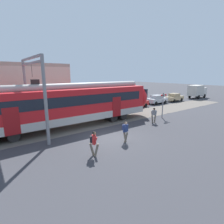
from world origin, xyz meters
The scene contains 10 objects.
ground_plane centered at (0.00, 0.00, 0.00)m, with size 160.00×160.00×0.00m, color #38383D.
pedestrian_red centered at (-3.01, -1.82, 0.99)m, with size 0.57×0.66×1.67m.
pedestrian_navy centered at (0.17, -1.24, 0.99)m, with size 0.54×0.68×1.67m.
pedestrian_grey centered at (6.24, 1.05, 0.96)m, with size 0.70×0.53×1.67m.
parked_car_red centered at (11.26, 8.72, 0.78)m, with size 4.01×1.78×1.54m.
parked_car_silver centered at (16.56, 8.91, 0.78)m, with size 4.02×1.79×1.54m.
parked_car_tan centered at (21.52, 8.74, 0.78)m, with size 4.03×1.82×1.54m.
box_truck centered at (29.51, 8.50, 1.57)m, with size 5.32×2.28×2.82m.
catenary_gantry centered at (-4.71, 5.06, 4.31)m, with size 0.24×6.64×6.53m.
crossing_signal centered at (8.85, 1.91, 2.01)m, with size 0.96×0.22×3.00m.
Camera 1 is at (-8.32, -10.83, 5.17)m, focal length 28.00 mm.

